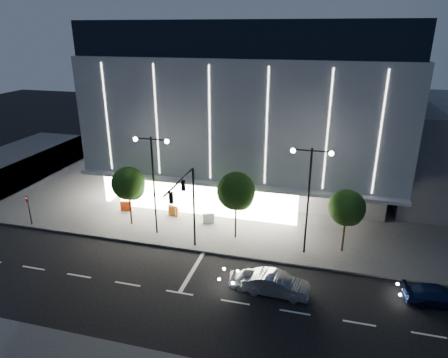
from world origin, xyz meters
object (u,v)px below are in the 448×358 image
at_px(tree_left, 129,185).
at_px(street_lamp_west, 153,172).
at_px(street_lamp_east, 309,186).
at_px(car_third, 437,295).
at_px(traffic_mast, 187,199).
at_px(tree_right, 347,210).
at_px(barrier_d, 209,218).
at_px(car_second, 276,284).
at_px(car_lead, 257,280).
at_px(barrier_b, 173,211).
at_px(ped_signal_far, 29,207).
at_px(tree_mid, 236,193).
at_px(barrier_c, 173,211).
at_px(barrier_a, 126,206).

bearing_deg(tree_left, street_lamp_west, -18.94).
xyz_separation_m(street_lamp_east, tree_left, (-15.97, 1.02, -1.92)).
bearing_deg(car_third, traffic_mast, 78.03).
height_order(tree_right, barrier_d, tree_right).
height_order(street_lamp_west, car_second, street_lamp_west).
xyz_separation_m(street_lamp_east, car_lead, (-2.87, -5.58, -5.28)).
bearing_deg(barrier_b, traffic_mast, -34.25).
bearing_deg(ped_signal_far, street_lamp_east, 3.44).
bearing_deg(traffic_mast, tree_mid, 50.58).
bearing_deg(barrier_d, street_lamp_west, -165.20).
bearing_deg(car_lead, ped_signal_far, 74.30).
xyz_separation_m(traffic_mast, car_second, (7.50, -3.16, -4.27)).
bearing_deg(car_second, barrier_d, 42.52).
xyz_separation_m(traffic_mast, street_lamp_east, (9.00, 2.66, 0.93)).
height_order(street_lamp_west, tree_mid, street_lamp_west).
distance_m(street_lamp_east, ped_signal_far, 25.37).
distance_m(barrier_b, barrier_d, 3.92).
bearing_deg(car_second, street_lamp_east, -12.60).
bearing_deg(tree_right, barrier_d, 170.78).
distance_m(car_lead, car_third, 12.02).
height_order(street_lamp_east, tree_mid, street_lamp_east).
height_order(street_lamp_west, car_lead, street_lamp_west).
bearing_deg(traffic_mast, car_second, -22.84).
relative_size(tree_left, car_second, 1.24).
xyz_separation_m(ped_signal_far, car_third, (34.07, -2.63, -1.26)).
bearing_deg(tree_mid, barrier_c, 159.42).
relative_size(street_lamp_east, tree_left, 1.57).
relative_size(tree_right, car_second, 1.20).
distance_m(street_lamp_east, car_lead, 8.20).
height_order(street_lamp_west, car_third, street_lamp_west).
relative_size(street_lamp_east, barrier_d, 8.18).
height_order(street_lamp_east, car_third, street_lamp_east).
distance_m(car_second, barrier_b, 14.86).
height_order(traffic_mast, barrier_c, traffic_mast).
bearing_deg(traffic_mast, ped_signal_far, 175.85).
height_order(street_lamp_east, tree_left, street_lamp_east).
bearing_deg(ped_signal_far, tree_left, 15.61).
height_order(car_third, barrier_b, car_third).
height_order(street_lamp_east, tree_right, street_lamp_east).
bearing_deg(car_lead, barrier_c, 42.10).
distance_m(street_lamp_west, tree_left, 3.69).
relative_size(barrier_a, barrier_c, 1.00).
bearing_deg(tree_right, ped_signal_far, -174.86).
height_order(traffic_mast, tree_mid, traffic_mast).
xyz_separation_m(tree_left, tree_mid, (10.00, 0.00, 0.30)).
height_order(ped_signal_far, barrier_d, ped_signal_far).
bearing_deg(tree_left, ped_signal_far, -164.39).
distance_m(traffic_mast, street_lamp_east, 9.43).
distance_m(tree_left, barrier_b, 5.28).
bearing_deg(car_lead, street_lamp_west, 55.90).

